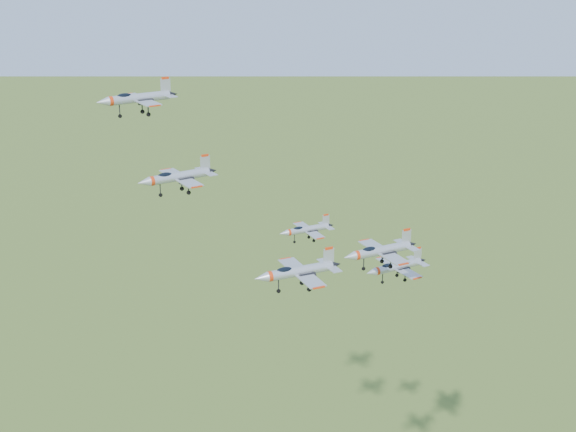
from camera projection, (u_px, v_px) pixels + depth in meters
jet_lead at (137, 98)px, 127.96m from camera, size 13.87×11.38×3.72m
jet_left_high at (177, 177)px, 122.99m from camera, size 13.33×10.93×3.58m
jet_right_high at (297, 271)px, 114.41m from camera, size 13.70×11.44×3.66m
jet_left_low at (306, 229)px, 144.97m from camera, size 11.04×9.19×2.95m
jet_right_low at (380, 251)px, 127.74m from camera, size 13.80×11.47×3.69m
jet_trail at (396, 266)px, 147.33m from camera, size 13.56×11.21×3.63m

